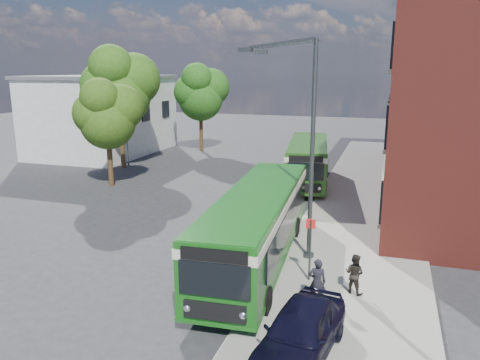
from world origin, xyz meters
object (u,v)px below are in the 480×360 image
(bus_front, at_px, (258,220))
(parked_car, at_px, (300,331))
(street_lamp, at_px, (303,147))
(bus_rear, at_px, (308,158))

(bus_front, xyz_separation_m, parked_car, (2.98, -6.21, -0.95))
(parked_car, bearing_deg, bus_front, 123.60)
(street_lamp, xyz_separation_m, bus_front, (-1.64, -0.82, -2.96))
(bus_rear, relative_size, parked_car, 2.36)
(bus_rear, bearing_deg, parked_car, -80.51)
(street_lamp, bearing_deg, bus_front, -153.26)
(street_lamp, bearing_deg, parked_car, -79.15)
(bus_front, bearing_deg, street_lamp, 26.74)
(bus_front, xyz_separation_m, bus_rear, (-0.43, 14.21, -0.00))
(bus_front, bearing_deg, bus_rear, 91.73)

